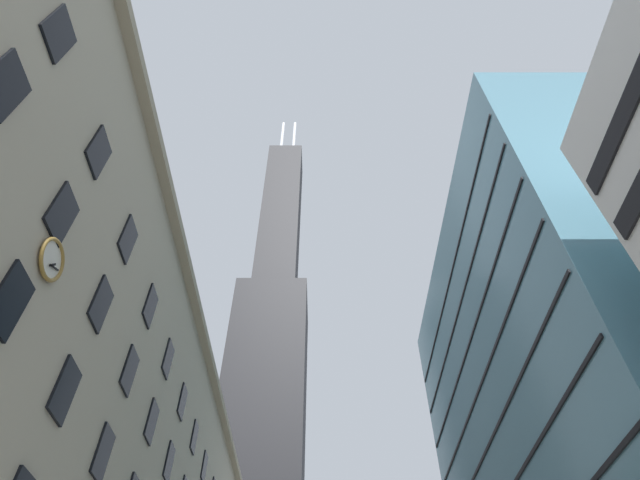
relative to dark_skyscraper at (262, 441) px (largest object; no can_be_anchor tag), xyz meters
name	(u,v)px	position (x,y,z in m)	size (l,w,h in m)	color
dark_skyscraper	(262,441)	(0.00, 0.00, 0.00)	(25.47, 25.47, 186.22)	black
glass_office_midrise	(602,426)	(33.05, -67.08, -32.68)	(16.76, 35.85, 42.12)	teal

